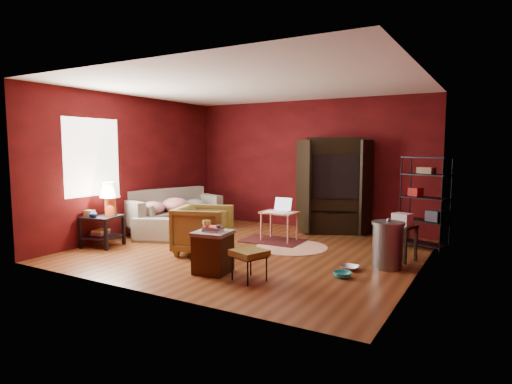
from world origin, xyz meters
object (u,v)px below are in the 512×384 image
armchair (203,227)px  side_table (106,208)px  sofa (172,211)px  laptop_desk (280,215)px  tv_armoire (334,184)px  hamper (213,251)px  wire_shelving (426,198)px

armchair → side_table: (-1.83, -0.45, 0.25)m
sofa → laptop_desk: sofa is taller
armchair → laptop_desk: armchair is taller
sofa → laptop_desk: 2.38m
laptop_desk → tv_armoire: 1.51m
side_table → tv_armoire: bearing=45.5°
side_table → hamper: 2.69m
sofa → wire_shelving: (4.85, 1.05, 0.45)m
sofa → laptop_desk: (2.36, 0.33, 0.07)m
side_table → hamper: side_table is taller
armchair → side_table: side_table is taller
sofa → wire_shelving: bearing=-100.3°
armchair → laptop_desk: bearing=-44.0°
laptop_desk → wire_shelving: wire_shelving is taller
laptop_desk → tv_armoire: tv_armoire is taller
side_table → wire_shelving: bearing=27.8°
sofa → armchair: armchair is taller
armchair → laptop_desk: size_ratio=1.08×
side_table → sofa: bearing=84.1°
hamper → tv_armoire: bearing=82.1°
armchair → sofa: bearing=36.8°
hamper → tv_armoire: size_ratio=0.35×
hamper → wire_shelving: 3.90m
sofa → tv_armoire: tv_armoire is taller
side_table → tv_armoire: size_ratio=0.59×
side_table → wire_shelving: (5.01, 2.64, 0.20)m
wire_shelving → sofa: bearing=-147.6°
sofa → hamper: sofa is taller
hamper → sofa: bearing=141.1°
sofa → laptop_desk: size_ratio=2.76×
side_table → laptop_desk: size_ratio=1.42×
hamper → tv_armoire: 3.70m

